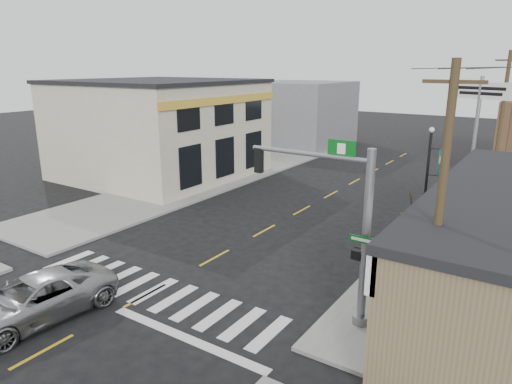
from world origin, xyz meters
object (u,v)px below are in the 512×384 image
Objects in this scene: suv at (35,299)px; fire_hydrant at (418,300)px; bare_tree at (432,205)px; utility_pole_far at (501,124)px; lamp_post at (429,170)px; guide_sign at (417,243)px; traffic_signal_pole at (345,217)px; dance_center_sign at (478,110)px; utility_pole_near at (438,223)px.

fire_hydrant is at bearing 40.21° from suv.
suv is at bearing -141.58° from bare_tree.
utility_pole_far is (10.44, 23.84, 3.89)m from suv.
suv is at bearing -110.61° from utility_pole_far.
fire_hydrant is 0.14× the size of lamp_post.
bare_tree reaches higher than suv.
suv is 1.84× the size of guide_sign.
traffic_signal_pole is 0.79× the size of dance_center_sign.
utility_pole_near reaches higher than guide_sign.
fire_hydrant is (0.55, -1.44, -1.42)m from guide_sign.
utility_pole_far is at bearing 89.51° from fire_hydrant.
guide_sign is at bearing 111.08° from fire_hydrant.
fire_hydrant is (10.30, 7.14, -0.20)m from suv.
utility_pole_far reaches higher than traffic_signal_pole.
bare_tree is at bearing 105.87° from utility_pole_near.
dance_center_sign is at bearing 71.04° from suv.
traffic_signal_pole is at bearing -137.76° from fire_hydrant.
utility_pole_far is at bearing 84.91° from traffic_signal_pole.
lamp_post is (-1.92, 8.50, 2.54)m from fire_hydrant.
suv is 17.89m from lamp_post.
fire_hydrant is 0.08× the size of utility_pole_far.
utility_pole_near is at bearing -73.24° from fire_hydrant.
bare_tree reaches higher than fire_hydrant.
utility_pole_near reaches higher than bare_tree.
guide_sign is 12.90m from dance_center_sign.
dance_center_sign is at bearing 93.06° from bare_tree.
utility_pole_near is (0.99, -3.93, 0.70)m from bare_tree.
guide_sign is 0.38× the size of dance_center_sign.
utility_pole_near reaches higher than dance_center_sign.
guide_sign is 15.51m from utility_pole_far.
utility_pole_far is at bearing 60.77° from lamp_post.
suv is 0.64× the size of utility_pole_near.
dance_center_sign reaches higher than suv.
guide_sign is 3.97× the size of fire_hydrant.
guide_sign is 0.32× the size of utility_pole_far.
fire_hydrant is 14.73m from dance_center_sign.
guide_sign is at bearing -65.86° from dance_center_sign.
utility_pole_far is at bearing 82.48° from guide_sign.
suv is at bearing -145.86° from traffic_signal_pole.
guide_sign is 0.64× the size of bare_tree.
bare_tree is (1.89, 2.76, -0.01)m from traffic_signal_pole.
utility_pole_near is (2.82, -11.47, 1.20)m from lamp_post.
traffic_signal_pole is 3.90m from guide_sign.
traffic_signal_pole reaches higher than suv.
utility_pole_near is at bearing -76.72° from guide_sign.
bare_tree is 0.54× the size of utility_pole_near.
lamp_post is 8.60m from utility_pole_far.
fire_hydrant is at bearing 108.47° from utility_pole_near.
dance_center_sign is 13.02m from bare_tree.
fire_hydrant is 0.10× the size of dance_center_sign.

